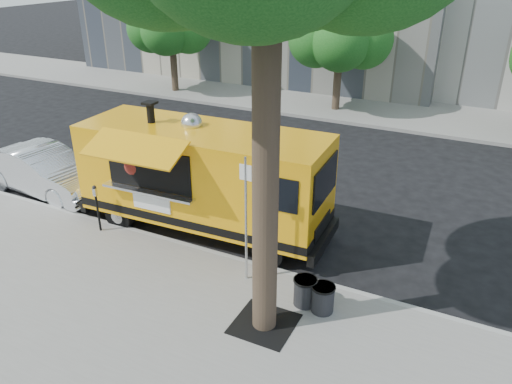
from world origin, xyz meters
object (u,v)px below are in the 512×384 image
far_tree_a (171,21)px  food_truck (202,176)px  trash_bin_right (323,298)px  sedan (45,171)px  parking_meter (97,203)px  sign_post (246,213)px  trash_bin_left (305,291)px  far_tree_b (341,29)px

far_tree_a → food_truck: (9.35, -12.13, -2.17)m
trash_bin_right → food_truck: bearing=153.8°
food_truck → sedan: 5.82m
sedan → trash_bin_right: size_ratio=7.31×
parking_meter → sedan: size_ratio=0.30×
far_tree_a → trash_bin_right: 19.85m
far_tree_a → sign_post: size_ratio=1.79×
parking_meter → trash_bin_left: bearing=-4.5°
parking_meter → trash_bin_right: size_ratio=2.18×
far_tree_a → trash_bin_right: size_ratio=8.73×
parking_meter → sedan: parking_meter is taller
far_tree_b → food_truck: bearing=-88.4°
far_tree_a → trash_bin_left: 19.54m
far_tree_a → food_truck: 15.47m
far_tree_b → sedan: size_ratio=1.23×
far_tree_a → trash_bin_right: bearing=-46.4°
sign_post → sedan: sign_post is taller
food_truck → trash_bin_right: food_truck is taller
far_tree_a → far_tree_b: size_ratio=0.97×
sedan → food_truck: bearing=-83.7°
parking_meter → trash_bin_right: 6.54m
food_truck → trash_bin_right: size_ratio=11.40×
far_tree_b → trash_bin_left: 15.46m
sign_post → trash_bin_right: sign_post is taller
parking_meter → trash_bin_right: parking_meter is taller
sedan → trash_bin_left: size_ratio=7.17×
far_tree_b → far_tree_a: bearing=-177.5°
food_truck → trash_bin_right: bearing=-28.4°
parking_meter → sign_post: bearing=-2.5°
far_tree_b → sedan: (-5.40, -12.70, -3.09)m
far_tree_a → sign_post: far_tree_a is taller
far_tree_a → far_tree_b: bearing=2.5°
sign_post → trash_bin_right: bearing=-9.5°
trash_bin_left → trash_bin_right: 0.42m
far_tree_a → sign_post: (11.55, -13.85, -1.93)m
parking_meter → trash_bin_left: parking_meter is taller
far_tree_a → trash_bin_left: (13.09, -14.12, -3.29)m
far_tree_b → food_truck: (0.35, -12.53, -2.23)m
sedan → trash_bin_left: 9.67m
trash_bin_left → trash_bin_right: bearing=-7.0°
far_tree_a → sedan: (3.60, -12.30, -3.04)m
sign_post → trash_bin_left: bearing=-10.1°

